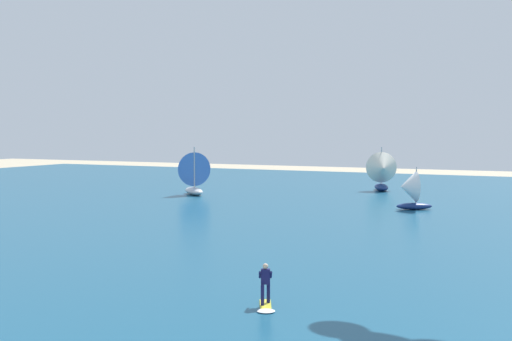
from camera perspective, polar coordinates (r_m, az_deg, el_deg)
ocean at (r=57.63m, az=13.10°, el=-3.38°), size 160.00×90.00×0.10m
kitesurfer at (r=25.13m, az=0.87°, el=-10.87°), size 1.36×2.00×1.67m
sailboat_far_right at (r=73.07m, az=11.35°, el=-0.06°), size 3.96×4.42×4.98m
sailboat_anchored_offshore at (r=68.46m, az=-5.79°, el=-0.19°), size 4.57×4.48×5.13m
sailboat_center_horizon at (r=56.51m, az=13.70°, el=-1.73°), size 3.35×2.98×3.73m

